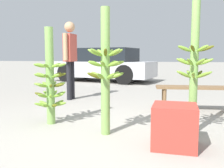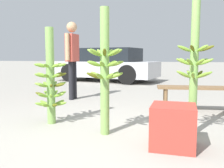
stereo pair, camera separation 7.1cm
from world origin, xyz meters
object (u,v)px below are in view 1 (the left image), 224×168
banana_stalk_right (194,67)px  produce_crate (174,126)px  banana_stalk_center (105,70)px  market_bench (201,90)px  vendor_person (70,53)px  parked_car (104,65)px  banana_stalk_left (50,80)px

banana_stalk_right → produce_crate: size_ratio=3.57×
banana_stalk_center → market_bench: banana_stalk_center is taller
vendor_person → parked_car: bearing=6.2°
banana_stalk_left → banana_stalk_right: banana_stalk_right is taller
banana_stalk_center → market_bench: bearing=52.6°
parked_car → produce_crate: size_ratio=9.02×
banana_stalk_left → parked_car: banana_stalk_left is taller
banana_stalk_right → vendor_person: bearing=142.5°
banana_stalk_left → market_bench: 2.61m
banana_stalk_center → vendor_person: (-1.48, 2.26, 0.24)m
banana_stalk_center → banana_stalk_left: bearing=163.5°
banana_stalk_left → produce_crate: (1.75, -0.51, -0.42)m
parked_car → vendor_person: bearing=-163.8°
banana_stalk_right → banana_stalk_center: bearing=-163.9°
parked_car → market_bench: bearing=-136.0°
vendor_person → produce_crate: 3.52m
banana_stalk_left → banana_stalk_center: size_ratio=0.88×
banana_stalk_left → vendor_person: size_ratio=0.80×
banana_stalk_center → parked_car: 6.73m
parked_car → banana_stalk_right: bearing=-143.9°
produce_crate → parked_car: bearing=112.6°
banana_stalk_right → produce_crate: bearing=-111.5°
banana_stalk_left → vendor_person: vendor_person is taller
banana_stalk_right → parked_car: (-2.99, 6.14, -0.22)m
banana_stalk_left → produce_crate: bearing=-16.1°
banana_stalk_left → market_bench: bearing=32.7°
parked_car → banana_stalk_center: bearing=-153.2°
vendor_person → parked_car: vendor_person is taller
banana_stalk_right → market_bench: 1.46m
vendor_person → parked_car: (-0.45, 4.18, -0.43)m
market_bench → banana_stalk_left: bearing=-155.5°
vendor_person → banana_stalk_center: bearing=-146.6°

